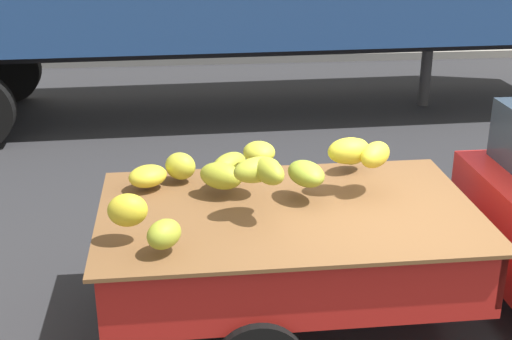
{
  "coord_description": "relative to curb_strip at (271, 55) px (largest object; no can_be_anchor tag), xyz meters",
  "views": [
    {
      "loc": [
        -1.81,
        -4.75,
        3.39
      ],
      "look_at": [
        -1.27,
        0.51,
        1.27
      ],
      "focal_mm": 49.56,
      "sensor_mm": 36.0,
      "label": 1
    }
  ],
  "objects": [
    {
      "name": "ground",
      "position": [
        0.0,
        -9.98,
        -0.08
      ],
      "size": [
        220.0,
        220.0,
        0.0
      ],
      "primitive_type": "plane",
      "color": "#28282B"
    },
    {
      "name": "curb_strip",
      "position": [
        0.0,
        0.0,
        0.0
      ],
      "size": [
        80.0,
        0.8,
        0.16
      ],
      "primitive_type": "cube",
      "color": "gray",
      "rests_on": "ground"
    }
  ]
}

